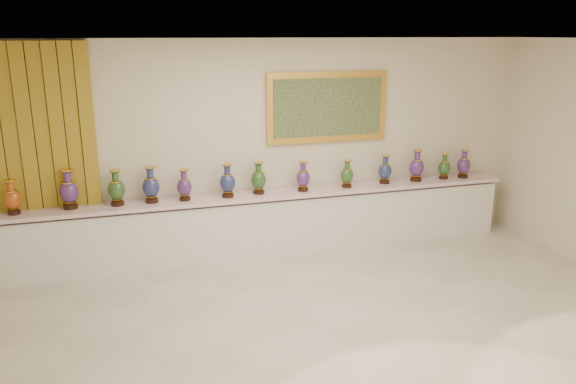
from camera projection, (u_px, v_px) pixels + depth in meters
name	position (u px, v px, depth m)	size (l,w,h in m)	color
ground	(323.00, 328.00, 6.04)	(8.00, 8.00, 0.00)	beige
room	(84.00, 152.00, 7.19)	(8.00, 8.00, 8.00)	beige
counter	(268.00, 224.00, 8.01)	(7.28, 0.48, 0.90)	white
vase_0	(12.00, 199.00, 6.90)	(0.25, 0.25, 0.44)	black
vase_1	(69.00, 191.00, 7.11)	(0.27, 0.27, 0.51)	black
vase_2	(116.00, 189.00, 7.25)	(0.25, 0.25, 0.47)	black
vase_3	(151.00, 186.00, 7.38)	(0.28, 0.28, 0.48)	black
vase_4	(184.00, 187.00, 7.48)	(0.23, 0.23, 0.42)	black
vase_5	(227.00, 182.00, 7.62)	(0.25, 0.25, 0.46)	black
vase_6	(259.00, 179.00, 7.79)	(0.25, 0.25, 0.45)	black
vase_7	(303.00, 178.00, 7.92)	(0.25, 0.25, 0.43)	black
vase_8	(347.00, 175.00, 8.11)	(0.24, 0.24, 0.40)	black
vase_9	(385.00, 171.00, 8.33)	(0.21, 0.21, 0.43)	black
vase_10	(417.00, 167.00, 8.45)	(0.26, 0.26, 0.48)	black
vase_11	(444.00, 168.00, 8.59)	(0.24, 0.24, 0.39)	black
vase_12	(464.00, 165.00, 8.65)	(0.26, 0.26, 0.44)	black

